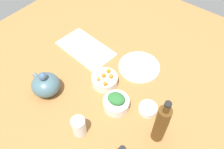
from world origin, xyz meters
The scene contains 23 objects.
tabletop centered at (0.00, 0.00, 1.50)cm, with size 190.00×190.00×3.00cm, color #9B6736.
cutting_board centered at (28.30, -8.82, 3.50)cm, with size 35.75×20.09×1.00cm, color white.
plate_tofu centered at (-6.60, -17.29, 3.60)cm, with size 24.07×24.07×1.20cm, color white.
bowl_greens centered at (-12.41, 12.15, 5.86)cm, with size 13.29×13.29×5.72cm, color white.
bowl_carrots centered at (1.90, 4.19, 5.65)cm, with size 14.32×14.32×5.30cm, color white.
bowl_small_side centered at (-26.34, 4.07, 4.68)cm, with size 9.38×9.38×3.36cm, color white.
teapot centered at (22.63, 27.37, 8.65)cm, with size 16.73×14.81×14.67cm.
bottle_1 centered at (-37.30, 12.95, 15.46)cm, with size 5.78×5.78×29.02cm.
drinking_glass_0 centered at (-7.33, 33.67, 8.13)cm, with size 6.60×6.60×10.27cm, color white.
carrot_cube_0 centered at (3.17, 7.68, 9.20)cm, with size 1.80×1.80×1.80cm, color orange.
carrot_cube_1 centered at (-1.73, 7.88, 9.20)cm, with size 1.80×1.80×1.80cm, color orange.
carrot_cube_2 centered at (2.44, 4.13, 9.20)cm, with size 1.80×1.80×1.80cm, color orange.
carrot_cube_3 centered at (-1.01, 2.13, 9.20)cm, with size 1.80×1.80×1.80cm, color orange.
carrot_cube_4 centered at (2.41, 0.00, 9.20)cm, with size 1.80×1.80×1.80cm, color orange.
chopped_greens_mound centered at (-12.41, 12.15, 10.56)cm, with size 8.90×7.37×3.66cm, color #2B6730.
tofu_cube_0 centered at (-2.74, -15.78, 5.30)cm, with size 2.20×2.20×2.20cm, color white.
tofu_cube_1 centered at (-7.28, -13.06, 5.30)cm, with size 2.20×2.20×2.20cm, color white.
tofu_cube_2 centered at (-5.71, -18.78, 5.30)cm, with size 2.20×2.20×2.20cm, color white.
tofu_cube_3 centered at (-9.09, -16.61, 5.30)cm, with size 2.20×2.20×2.20cm, color white.
tofu_cube_4 centered at (-9.36, -21.29, 5.30)cm, with size 2.20×2.20×2.20cm, color #EEE9CB.
dumpling_0 centered at (26.62, -13.03, 5.24)cm, with size 5.03×4.48×2.48cm, color beige.
dumpling_1 centered at (33.13, -11.68, 5.56)cm, with size 4.90×4.61×3.12cm, color beige.
dumpling_2 centered at (19.02, -9.09, 5.39)cm, with size 4.73×4.34×2.77cm, color beige.
Camera 1 is at (-49.23, 61.65, 105.14)cm, focal length 36.79 mm.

